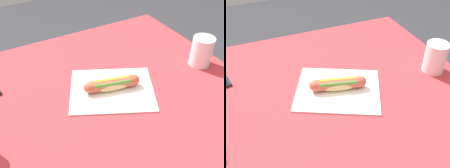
% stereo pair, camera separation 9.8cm
% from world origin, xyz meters
% --- Properties ---
extents(dining_table, '(1.16, 1.00, 0.76)m').
position_xyz_m(dining_table, '(0.00, 0.00, 0.63)').
color(dining_table, brown).
rests_on(dining_table, ground).
extents(paper_wrapper, '(0.39, 0.37, 0.01)m').
position_xyz_m(paper_wrapper, '(-0.07, -0.01, 0.76)').
color(paper_wrapper, white).
rests_on(paper_wrapper, dining_table).
extents(hot_dog, '(0.21, 0.09, 0.05)m').
position_xyz_m(hot_dog, '(-0.07, -0.01, 0.79)').
color(hot_dog, '#E5BC75').
rests_on(hot_dog, paper_wrapper).
extents(drinking_cup, '(0.09, 0.09, 0.12)m').
position_xyz_m(drinking_cup, '(-0.48, 0.02, 0.82)').
color(drinking_cup, white).
rests_on(drinking_cup, dining_table).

